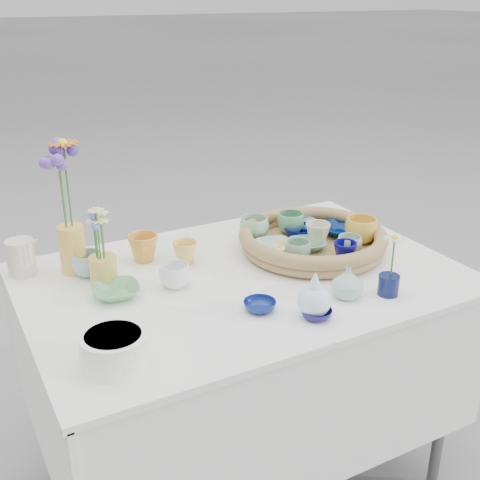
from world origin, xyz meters
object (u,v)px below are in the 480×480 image
bud_vase_seafoam (348,282)px  display_table (243,475)px  tall_vase_yellow (72,249)px  wicker_tray (312,240)px

bud_vase_seafoam → display_table: bearing=125.5°
bud_vase_seafoam → tall_vase_yellow: (-0.61, 0.52, 0.03)m
display_table → bud_vase_seafoam: bud_vase_seafoam is taller
bud_vase_seafoam → tall_vase_yellow: bearing=139.8°
display_table → bud_vase_seafoam: (0.18, -0.26, 0.81)m
wicker_tray → bud_vase_seafoam: bud_vase_seafoam is taller
wicker_tray → tall_vase_yellow: bearing=163.4°
wicker_tray → display_table: bearing=-169.9°
display_table → wicker_tray: bearing=10.1°
display_table → bud_vase_seafoam: 0.87m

